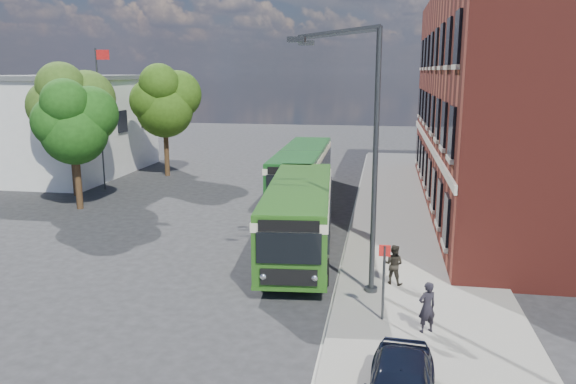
# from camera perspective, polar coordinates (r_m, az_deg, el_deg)

# --- Properties ---
(ground) EXTENTS (120.00, 120.00, 0.00)m
(ground) POSITION_cam_1_polar(r_m,az_deg,el_deg) (22.52, -4.91, -7.60)
(ground) COLOR #252528
(ground) RESTS_ON ground
(pavement) EXTENTS (6.00, 48.00, 0.15)m
(pavement) POSITION_cam_1_polar(r_m,az_deg,el_deg) (29.49, 12.44, -2.90)
(pavement) COLOR gray
(pavement) RESTS_ON ground
(kerb_line) EXTENTS (0.12, 48.00, 0.01)m
(kerb_line) POSITION_cam_1_polar(r_m,az_deg,el_deg) (29.51, 6.51, -2.82)
(kerb_line) COLOR beige
(kerb_line) RESTS_ON ground
(brick_office) EXTENTS (12.10, 26.00, 14.20)m
(brick_office) POSITION_cam_1_polar(r_m,az_deg,el_deg) (33.58, 24.89, 10.00)
(brick_office) COLOR maroon
(brick_office) RESTS_ON ground
(white_building) EXTENTS (9.40, 13.40, 7.30)m
(white_building) POSITION_cam_1_polar(r_m,az_deg,el_deg) (45.24, -21.66, 6.34)
(white_building) COLOR silver
(white_building) RESTS_ON ground
(flagpole) EXTENTS (0.95, 0.10, 9.00)m
(flagpole) POSITION_cam_1_polar(r_m,az_deg,el_deg) (38.06, -18.50, 7.55)
(flagpole) COLOR #313335
(flagpole) RESTS_ON ground
(street_lamp) EXTENTS (2.96, 2.38, 9.00)m
(street_lamp) POSITION_cam_1_polar(r_m,az_deg,el_deg) (18.70, 7.75, 3.41)
(street_lamp) COLOR #313335
(street_lamp) RESTS_ON ground
(bus_stop_sign) EXTENTS (0.35, 0.08, 2.52)m
(bus_stop_sign) POSITION_cam_1_polar(r_m,az_deg,el_deg) (17.38, 9.70, -8.54)
(bus_stop_sign) COLOR #313335
(bus_stop_sign) RESTS_ON ground
(bus_front) EXTENTS (3.48, 10.92, 3.02)m
(bus_front) POSITION_cam_1_polar(r_m,az_deg,el_deg) (23.50, 1.13, -2.04)
(bus_front) COLOR #275918
(bus_front) RESTS_ON ground
(bus_rear) EXTENTS (2.85, 12.29, 3.02)m
(bus_rear) POSITION_cam_1_polar(r_m,az_deg,el_deg) (34.18, 1.45, 2.47)
(bus_rear) COLOR #18541C
(bus_rear) RESTS_ON ground
(pedestrian_a) EXTENTS (0.67, 0.59, 1.54)m
(pedestrian_a) POSITION_cam_1_polar(r_m,az_deg,el_deg) (17.05, 13.94, -11.28)
(pedestrian_a) COLOR black
(pedestrian_a) RESTS_ON pavement
(pedestrian_b) EXTENTS (0.85, 0.75, 1.45)m
(pedestrian_b) POSITION_cam_1_polar(r_m,az_deg,el_deg) (20.47, 10.69, -7.23)
(pedestrian_b) COLOR #29241D
(pedestrian_b) RESTS_ON pavement
(tree_left) EXTENTS (4.29, 4.08, 7.24)m
(tree_left) POSITION_cam_1_polar(r_m,az_deg,el_deg) (32.97, -20.92, 6.71)
(tree_left) COLOR #3A2715
(tree_left) RESTS_ON ground
(tree_mid) EXTENTS (4.83, 4.59, 8.15)m
(tree_mid) POSITION_cam_1_polar(r_m,az_deg,el_deg) (36.68, -21.26, 8.13)
(tree_mid) COLOR #3A2715
(tree_mid) RESTS_ON ground
(tree_right) EXTENTS (4.82, 4.59, 8.14)m
(tree_right) POSITION_cam_1_polar(r_m,az_deg,el_deg) (41.89, -12.41, 9.07)
(tree_right) COLOR #3A2715
(tree_right) RESTS_ON ground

